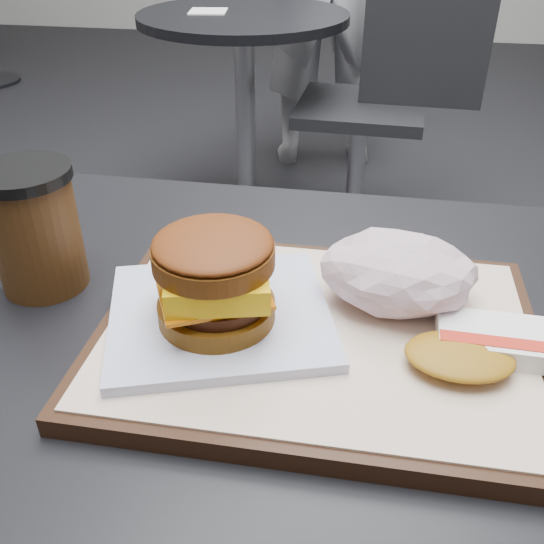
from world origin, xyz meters
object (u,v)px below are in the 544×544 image
(neighbor_chair, at_px, (382,94))
(hash_brown, at_px, (478,346))
(serving_tray, at_px, (317,336))
(breakfast_sandwich, at_px, (217,287))
(crumpled_wrapper, at_px, (399,273))
(customer_table, at_px, (247,461))
(neighbor_table, at_px, (245,74))
(coffee_cup, at_px, (34,226))

(neighbor_chair, bearing_deg, hash_brown, -87.35)
(serving_tray, xyz_separation_m, breakfast_sandwich, (-0.09, -0.01, 0.05))
(hash_brown, xyz_separation_m, crumpled_wrapper, (-0.07, 0.07, 0.02))
(breakfast_sandwich, distance_m, crumpled_wrapper, 0.16)
(serving_tray, xyz_separation_m, neighbor_chair, (0.05, 1.64, -0.27))
(crumpled_wrapper, xyz_separation_m, neighbor_chair, (-0.01, 1.59, -0.31))
(hash_brown, distance_m, crumpled_wrapper, 0.10)
(customer_table, xyz_separation_m, neighbor_table, (-0.35, 1.65, -0.03))
(serving_tray, xyz_separation_m, hash_brown, (0.13, -0.02, 0.02))
(breakfast_sandwich, distance_m, neighbor_chair, 1.69)
(serving_tray, distance_m, neighbor_table, 1.73)
(neighbor_table, bearing_deg, customer_table, -78.02)
(breakfast_sandwich, bearing_deg, customer_table, 58.46)
(neighbor_table, relative_size, neighbor_chair, 0.85)
(crumpled_wrapper, height_order, neighbor_table, crumpled_wrapper)
(hash_brown, height_order, neighbor_table, hash_brown)
(breakfast_sandwich, relative_size, crumpled_wrapper, 1.68)
(serving_tray, bearing_deg, neighbor_table, 104.15)
(customer_table, relative_size, neighbor_table, 1.07)
(coffee_cup, bearing_deg, crumpled_wrapper, 0.01)
(breakfast_sandwich, xyz_separation_m, crumpled_wrapper, (0.15, 0.06, -0.01))
(coffee_cup, bearing_deg, serving_tray, -10.34)
(customer_table, relative_size, crumpled_wrapper, 5.78)
(customer_table, xyz_separation_m, neighbor_chair, (0.12, 1.63, -0.07))
(hash_brown, bearing_deg, breakfast_sandwich, 178.46)
(customer_table, bearing_deg, breakfast_sandwich, -121.54)
(customer_table, height_order, neighbor_table, customer_table)
(neighbor_table, height_order, neighbor_chair, neighbor_chair)
(breakfast_sandwich, bearing_deg, neighbor_chair, 85.17)
(neighbor_chair, bearing_deg, customer_table, -94.37)
(crumpled_wrapper, height_order, neighbor_chair, neighbor_chair)
(breakfast_sandwich, bearing_deg, serving_tray, 7.37)
(customer_table, height_order, hash_brown, hash_brown)
(serving_tray, relative_size, neighbor_table, 0.51)
(serving_tray, relative_size, neighbor_chair, 0.43)
(serving_tray, relative_size, hash_brown, 3.18)
(coffee_cup, bearing_deg, breakfast_sandwich, -17.64)
(customer_table, relative_size, serving_tray, 2.11)
(serving_tray, xyz_separation_m, crumpled_wrapper, (0.07, 0.05, 0.04))
(hash_brown, distance_m, coffee_cup, 0.42)
(serving_tray, height_order, hash_brown, hash_brown)
(customer_table, xyz_separation_m, serving_tray, (0.07, -0.01, 0.20))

